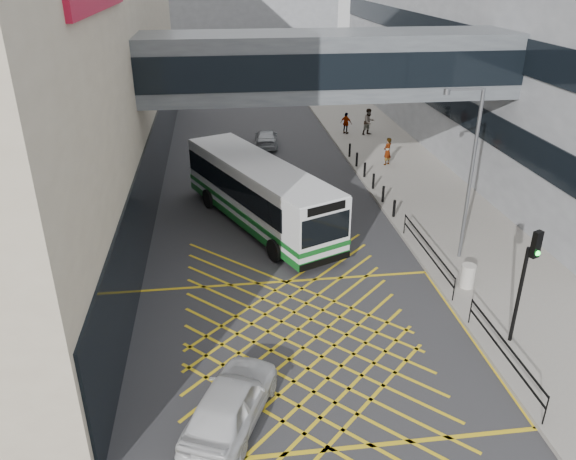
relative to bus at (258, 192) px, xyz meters
name	(u,v)px	position (x,y,z in m)	size (l,w,h in m)	color
ground	(303,348)	(0.66, -10.39, -1.72)	(120.00, 120.00, 0.00)	#333335
skybridge	(328,65)	(3.66, 1.61, 5.78)	(20.00, 4.10, 3.00)	#4F5459
pavement	(413,182)	(9.66, 4.61, -1.64)	(6.00, 54.00, 0.16)	gray
box_junction	(303,348)	(0.66, -10.39, -1.72)	(12.00, 9.00, 0.01)	gold
bus	(258,192)	(0.00, 0.00, 0.00)	(7.09, 11.54, 3.22)	silver
car_white	(231,402)	(-1.89, -13.50, -0.99)	(1.90, 4.63, 1.47)	silver
car_dark	(233,173)	(-1.07, 5.84, -1.01)	(1.78, 4.54, 1.42)	black
car_silver	(266,138)	(1.62, 13.29, -1.11)	(1.67, 3.97, 1.23)	#9B9FA4
traffic_light	(527,272)	(7.83, -11.18, 1.20)	(0.35, 0.51, 4.26)	black
street_lamp	(468,166)	(8.35, -4.96, 2.66)	(1.68, 0.26, 7.41)	slate
litter_bin	(468,276)	(7.76, -7.49, -1.07)	(0.57, 0.57, 0.98)	#ADA89E
kerb_railings	(457,287)	(6.81, -8.62, -0.85)	(0.05, 12.54, 1.00)	black
bollards	(369,175)	(6.91, 4.61, -1.11)	(0.14, 10.14, 0.90)	black
pedestrian_a	(387,151)	(8.91, 7.68, -0.69)	(0.70, 0.50, 1.76)	gray
pedestrian_b	(369,122)	(9.54, 14.71, -0.58)	(0.96, 0.56, 1.97)	gray
pedestrian_c	(346,123)	(7.90, 15.17, -0.76)	(0.95, 0.46, 1.61)	gray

